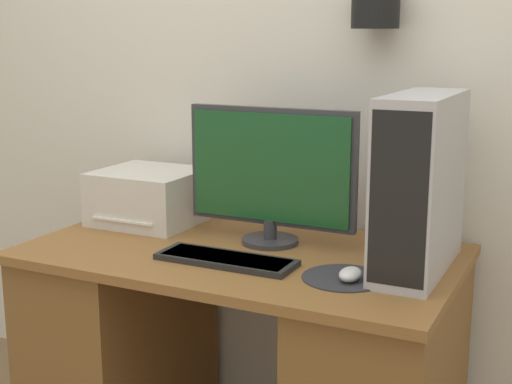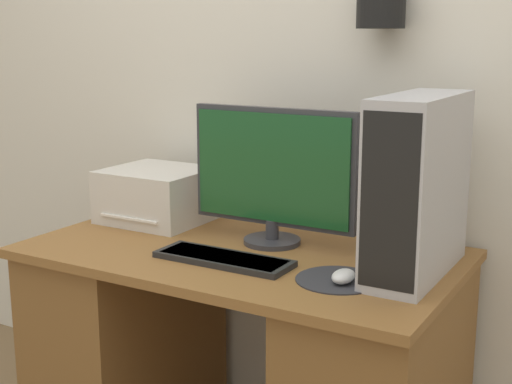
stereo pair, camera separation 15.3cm
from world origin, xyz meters
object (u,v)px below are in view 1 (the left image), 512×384
at_px(computer_tower, 420,184).
at_px(mouse, 350,274).
at_px(printer, 149,197).
at_px(monitor, 271,172).
at_px(keyboard, 226,259).

bearing_deg(computer_tower, mouse, -125.95).
relative_size(computer_tower, printer, 1.43).
relative_size(monitor, mouse, 6.34).
xyz_separation_m(monitor, computer_tower, (0.49, -0.06, 0.02)).
height_order(monitor, mouse, monitor).
relative_size(monitor, keyboard, 1.35).
bearing_deg(keyboard, monitor, 82.58).
bearing_deg(monitor, computer_tower, -6.95).
distance_m(monitor, printer, 0.53).
bearing_deg(keyboard, mouse, -0.27).
height_order(monitor, computer_tower, computer_tower).
xyz_separation_m(mouse, printer, (-0.86, 0.30, 0.07)).
distance_m(monitor, keyboard, 0.33).
bearing_deg(monitor, mouse, -34.88).
distance_m(monitor, computer_tower, 0.49).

